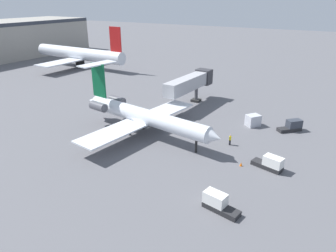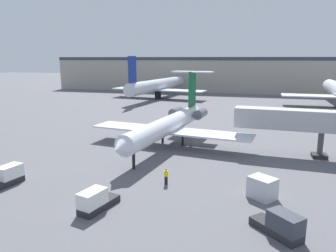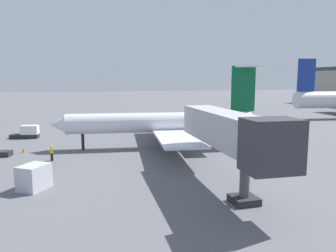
{
  "view_description": "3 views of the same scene",
  "coord_description": "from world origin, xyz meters",
  "px_view_note": "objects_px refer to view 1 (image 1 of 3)",
  "views": [
    {
      "loc": [
        -36.73,
        -26.84,
        20.78
      ],
      "look_at": [
        1.39,
        -4.45,
        2.26
      ],
      "focal_mm": 32.85,
      "sensor_mm": 36.0,
      "label": 1
    },
    {
      "loc": [
        12.52,
        -42.83,
        12.54
      ],
      "look_at": [
        1.3,
        -1.47,
        3.37
      ],
      "focal_mm": 34.02,
      "sensor_mm": 36.0,
      "label": 2
    },
    {
      "loc": [
        40.64,
        -11.26,
        8.66
      ],
      "look_at": [
        -0.21,
        0.72,
        2.57
      ],
      "focal_mm": 34.86,
      "sensor_mm": 36.0,
      "label": 3
    }
  ],
  "objects_px": {
    "baggage_tug_spare": "(292,126)",
    "parked_airliner_west_mid": "(80,54)",
    "cargo_container_uld": "(253,120)",
    "jet_bridge": "(192,82)",
    "baggage_tug_trailing": "(270,163)",
    "traffic_cone_near": "(241,164)",
    "baggage_tug_lead": "(218,203)",
    "regional_jet": "(140,115)",
    "ground_crew_marshaller": "(230,140)"
  },
  "relations": [
    {
      "from": "baggage_tug_lead",
      "to": "traffic_cone_near",
      "type": "bearing_deg",
      "value": 4.18
    },
    {
      "from": "regional_jet",
      "to": "cargo_container_uld",
      "type": "bearing_deg",
      "value": -49.74
    },
    {
      "from": "regional_jet",
      "to": "baggage_tug_lead",
      "type": "bearing_deg",
      "value": -123.45
    },
    {
      "from": "ground_crew_marshaller",
      "to": "baggage_tug_trailing",
      "type": "distance_m",
      "value": 8.16
    },
    {
      "from": "baggage_tug_lead",
      "to": "cargo_container_uld",
      "type": "relative_size",
      "value": 1.46
    },
    {
      "from": "ground_crew_marshaller",
      "to": "parked_airliner_west_mid",
      "type": "bearing_deg",
      "value": 63.91
    },
    {
      "from": "baggage_tug_lead",
      "to": "baggage_tug_spare",
      "type": "height_order",
      "value": "same"
    },
    {
      "from": "regional_jet",
      "to": "cargo_container_uld",
      "type": "height_order",
      "value": "regional_jet"
    },
    {
      "from": "baggage_tug_trailing",
      "to": "cargo_container_uld",
      "type": "xyz_separation_m",
      "value": [
        13.5,
        6.19,
        0.15
      ]
    },
    {
      "from": "ground_crew_marshaller",
      "to": "parked_airliner_west_mid",
      "type": "xyz_separation_m",
      "value": [
        30.01,
        61.29,
        3.33
      ]
    },
    {
      "from": "baggage_tug_trailing",
      "to": "baggage_tug_spare",
      "type": "bearing_deg",
      "value": -0.37
    },
    {
      "from": "baggage_tug_trailing",
      "to": "cargo_container_uld",
      "type": "bearing_deg",
      "value": 24.65
    },
    {
      "from": "regional_jet",
      "to": "jet_bridge",
      "type": "bearing_deg",
      "value": -1.01
    },
    {
      "from": "regional_jet",
      "to": "baggage_tug_lead",
      "type": "xyz_separation_m",
      "value": [
        -12.14,
        -18.38,
        -2.51
      ]
    },
    {
      "from": "baggage_tug_spare",
      "to": "parked_airliner_west_mid",
      "type": "xyz_separation_m",
      "value": [
        19.51,
        68.38,
        3.35
      ]
    },
    {
      "from": "baggage_tug_lead",
      "to": "parked_airliner_west_mid",
      "type": "xyz_separation_m",
      "value": [
        45.49,
        65.52,
        3.35
      ]
    },
    {
      "from": "jet_bridge",
      "to": "baggage_tug_trailing",
      "type": "xyz_separation_m",
      "value": [
        -18.65,
        -20.82,
        -3.86
      ]
    },
    {
      "from": "jet_bridge",
      "to": "parked_airliner_west_mid",
      "type": "height_order",
      "value": "parked_airliner_west_mid"
    },
    {
      "from": "regional_jet",
      "to": "baggage_tug_lead",
      "type": "height_order",
      "value": "regional_jet"
    },
    {
      "from": "traffic_cone_near",
      "to": "jet_bridge",
      "type": "bearing_deg",
      "value": 41.19
    },
    {
      "from": "baggage_tug_spare",
      "to": "traffic_cone_near",
      "type": "height_order",
      "value": "baggage_tug_spare"
    },
    {
      "from": "baggage_tug_spare",
      "to": "regional_jet",
      "type": "bearing_deg",
      "value": 123.08
    },
    {
      "from": "ground_crew_marshaller",
      "to": "traffic_cone_near",
      "type": "xyz_separation_m",
      "value": [
        -5.32,
        -3.5,
        -0.58
      ]
    },
    {
      "from": "traffic_cone_near",
      "to": "parked_airliner_west_mid",
      "type": "relative_size",
      "value": 0.02
    },
    {
      "from": "jet_bridge",
      "to": "baggage_tug_trailing",
      "type": "bearing_deg",
      "value": -131.84
    },
    {
      "from": "jet_bridge",
      "to": "baggage_tug_spare",
      "type": "relative_size",
      "value": 4.03
    },
    {
      "from": "ground_crew_marshaller",
      "to": "parked_airliner_west_mid",
      "type": "relative_size",
      "value": 0.05
    },
    {
      "from": "ground_crew_marshaller",
      "to": "baggage_tug_lead",
      "type": "bearing_deg",
      "value": -164.69
    },
    {
      "from": "ground_crew_marshaller",
      "to": "regional_jet",
      "type": "bearing_deg",
      "value": 103.29
    },
    {
      "from": "baggage_tug_trailing",
      "to": "cargo_container_uld",
      "type": "distance_m",
      "value": 14.85
    },
    {
      "from": "regional_jet",
      "to": "traffic_cone_near",
      "type": "bearing_deg",
      "value": -96.42
    },
    {
      "from": "parked_airliner_west_mid",
      "to": "cargo_container_uld",
      "type": "bearing_deg",
      "value": -108.43
    },
    {
      "from": "baggage_tug_lead",
      "to": "cargo_container_uld",
      "type": "height_order",
      "value": "cargo_container_uld"
    },
    {
      "from": "jet_bridge",
      "to": "baggage_tug_spare",
      "type": "height_order",
      "value": "jet_bridge"
    },
    {
      "from": "baggage_tug_spare",
      "to": "parked_airliner_west_mid",
      "type": "bearing_deg",
      "value": 74.07
    },
    {
      "from": "cargo_container_uld",
      "to": "parked_airliner_west_mid",
      "type": "xyz_separation_m",
      "value": [
        20.69,
        62.09,
        3.19
      ]
    },
    {
      "from": "regional_jet",
      "to": "ground_crew_marshaller",
      "type": "bearing_deg",
      "value": -76.71
    },
    {
      "from": "cargo_container_uld",
      "to": "regional_jet",
      "type": "bearing_deg",
      "value": 130.26
    },
    {
      "from": "ground_crew_marshaller",
      "to": "cargo_container_uld",
      "type": "distance_m",
      "value": 9.35
    },
    {
      "from": "ground_crew_marshaller",
      "to": "baggage_tug_lead",
      "type": "distance_m",
      "value": 16.05
    },
    {
      "from": "baggage_tug_trailing",
      "to": "baggage_tug_spare",
      "type": "xyz_separation_m",
      "value": [
        14.68,
        -0.09,
        0.0
      ]
    },
    {
      "from": "regional_jet",
      "to": "baggage_tug_spare",
      "type": "bearing_deg",
      "value": -56.92
    },
    {
      "from": "cargo_container_uld",
      "to": "parked_airliner_west_mid",
      "type": "height_order",
      "value": "parked_airliner_west_mid"
    },
    {
      "from": "baggage_tug_spare",
      "to": "parked_airliner_west_mid",
      "type": "height_order",
      "value": "parked_airliner_west_mid"
    },
    {
      "from": "baggage_tug_spare",
      "to": "traffic_cone_near",
      "type": "relative_size",
      "value": 6.97
    },
    {
      "from": "traffic_cone_near",
      "to": "baggage_tug_trailing",
      "type": "bearing_deg",
      "value": -71.97
    },
    {
      "from": "baggage_tug_spare",
      "to": "cargo_container_uld",
      "type": "bearing_deg",
      "value": 100.59
    },
    {
      "from": "jet_bridge",
      "to": "baggage_tug_trailing",
      "type": "distance_m",
      "value": 28.22
    },
    {
      "from": "regional_jet",
      "to": "jet_bridge",
      "type": "distance_m",
      "value": 17.86
    },
    {
      "from": "cargo_container_uld",
      "to": "parked_airliner_west_mid",
      "type": "bearing_deg",
      "value": 71.57
    }
  ]
}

